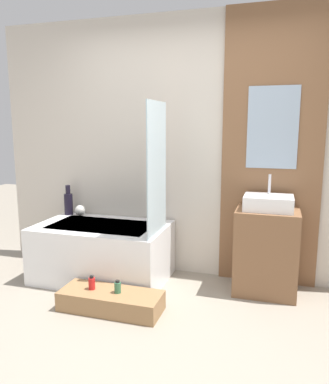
{
  "coord_description": "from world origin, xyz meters",
  "views": [
    {
      "loc": [
        0.84,
        -2.11,
        1.53
      ],
      "look_at": [
        -0.0,
        0.68,
        1.01
      ],
      "focal_mm": 35.0,
      "sensor_mm": 36.0,
      "label": 1
    }
  ],
  "objects_px": {
    "sink": "(268,203)",
    "wooden_step_bench": "(111,301)",
    "bathtub": "(103,252)",
    "vase_round_light": "(80,210)",
    "vase_tall_dark": "(68,203)",
    "bottle_soap_primary": "(92,283)",
    "bottle_soap_secondary": "(118,287)"
  },
  "relations": [
    {
      "from": "sink",
      "to": "wooden_step_bench",
      "type": "bearing_deg",
      "value": -148.63
    },
    {
      "from": "bathtub",
      "to": "vase_round_light",
      "type": "relative_size",
      "value": 11.14
    },
    {
      "from": "vase_tall_dark",
      "to": "bottle_soap_primary",
      "type": "height_order",
      "value": "vase_tall_dark"
    },
    {
      "from": "vase_tall_dark",
      "to": "bottle_soap_primary",
      "type": "bearing_deg",
      "value": -50.39
    },
    {
      "from": "bottle_soap_primary",
      "to": "vase_tall_dark",
      "type": "bearing_deg",
      "value": 129.61
    },
    {
      "from": "bottle_soap_secondary",
      "to": "sink",
      "type": "bearing_deg",
      "value": 32.78
    },
    {
      "from": "bottle_soap_secondary",
      "to": "bathtub",
      "type": "bearing_deg",
      "value": 125.77
    },
    {
      "from": "bathtub",
      "to": "sink",
      "type": "height_order",
      "value": "sink"
    },
    {
      "from": "vase_round_light",
      "to": "bottle_soap_secondary",
      "type": "bearing_deg",
      "value": -46.79
    },
    {
      "from": "bathtub",
      "to": "vase_tall_dark",
      "type": "xyz_separation_m",
      "value": [
        -0.55,
        0.3,
        0.41
      ]
    },
    {
      "from": "sink",
      "to": "vase_round_light",
      "type": "height_order",
      "value": "sink"
    },
    {
      "from": "bathtub",
      "to": "wooden_step_bench",
      "type": "bearing_deg",
      "value": -58.6
    },
    {
      "from": "bottle_soap_secondary",
      "to": "vase_round_light",
      "type": "bearing_deg",
      "value": 133.21
    },
    {
      "from": "bathtub",
      "to": "bottle_soap_secondary",
      "type": "bearing_deg",
      "value": -54.23
    },
    {
      "from": "bathtub",
      "to": "wooden_step_bench",
      "type": "relative_size",
      "value": 1.49
    },
    {
      "from": "wooden_step_bench",
      "to": "vase_round_light",
      "type": "bearing_deg",
      "value": 130.88
    },
    {
      "from": "wooden_step_bench",
      "to": "sink",
      "type": "bearing_deg",
      "value": 31.37
    },
    {
      "from": "vase_round_light",
      "to": "vase_tall_dark",
      "type": "bearing_deg",
      "value": 175.53
    },
    {
      "from": "vase_tall_dark",
      "to": "bathtub",
      "type": "bearing_deg",
      "value": -28.67
    },
    {
      "from": "vase_tall_dark",
      "to": "bottle_soap_primary",
      "type": "xyz_separation_m",
      "value": [
        0.73,
        -0.89,
        -0.47
      ]
    },
    {
      "from": "wooden_step_bench",
      "to": "bottle_soap_secondary",
      "type": "height_order",
      "value": "bottle_soap_secondary"
    },
    {
      "from": "bathtub",
      "to": "sink",
      "type": "xyz_separation_m",
      "value": [
        1.57,
        0.15,
        0.57
      ]
    },
    {
      "from": "wooden_step_bench",
      "to": "vase_tall_dark",
      "type": "distance_m",
      "value": 1.41
    },
    {
      "from": "wooden_step_bench",
      "to": "vase_round_light",
      "type": "distance_m",
      "value": 1.27
    },
    {
      "from": "wooden_step_bench",
      "to": "vase_round_light",
      "type": "xyz_separation_m",
      "value": [
        -0.76,
        0.87,
        0.53
      ]
    },
    {
      "from": "vase_round_light",
      "to": "bottle_soap_primary",
      "type": "relative_size",
      "value": 0.96
    },
    {
      "from": "sink",
      "to": "vase_tall_dark",
      "type": "distance_m",
      "value": 2.13
    },
    {
      "from": "bathtub",
      "to": "bottle_soap_primary",
      "type": "distance_m",
      "value": 0.62
    },
    {
      "from": "vase_round_light",
      "to": "sink",
      "type": "bearing_deg",
      "value": -3.87
    },
    {
      "from": "wooden_step_bench",
      "to": "sink",
      "type": "xyz_separation_m",
      "value": [
        1.22,
        0.74,
        0.76
      ]
    },
    {
      "from": "vase_round_light",
      "to": "bathtub",
      "type": "bearing_deg",
      "value": -35.8
    },
    {
      "from": "sink",
      "to": "bathtub",
      "type": "bearing_deg",
      "value": -174.4
    }
  ]
}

